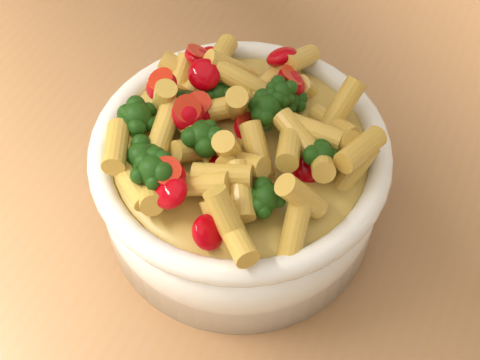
% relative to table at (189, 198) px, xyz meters
% --- Properties ---
extents(table, '(1.20, 0.80, 0.90)m').
position_rel_table_xyz_m(table, '(0.00, 0.00, 0.00)').
color(table, '#A16E45').
rests_on(table, ground).
extents(serving_bowl, '(0.22, 0.22, 0.10)m').
position_rel_table_xyz_m(serving_bowl, '(0.08, -0.05, 0.15)').
color(serving_bowl, white).
rests_on(serving_bowl, table).
extents(pasta_salad, '(0.17, 0.17, 0.04)m').
position_rel_table_xyz_m(pasta_salad, '(0.08, -0.05, 0.21)').
color(pasta_salad, '#EDB24A').
rests_on(pasta_salad, serving_bowl).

